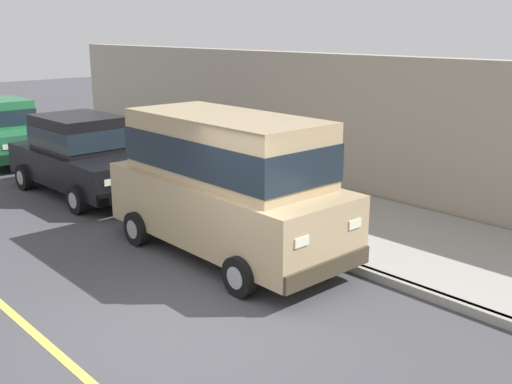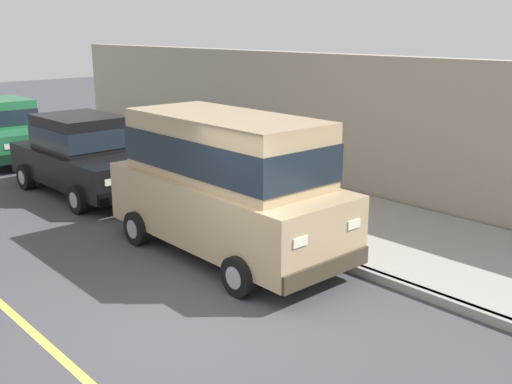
{
  "view_description": "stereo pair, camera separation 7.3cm",
  "coord_description": "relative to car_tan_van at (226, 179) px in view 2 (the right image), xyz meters",
  "views": [
    {
      "loc": [
        -4.27,
        -6.03,
        3.94
      ],
      "look_at": [
        3.31,
        2.11,
        0.85
      ],
      "focal_mm": 41.53,
      "sensor_mm": 36.0,
      "label": 1
    },
    {
      "loc": [
        -4.22,
        -6.08,
        3.94
      ],
      "look_at": [
        3.31,
        2.11,
        0.85
      ],
      "focal_mm": 41.53,
      "sensor_mm": 36.0,
      "label": 2
    }
  ],
  "objects": [
    {
      "name": "car_tan_van",
      "position": [
        0.0,
        0.0,
        0.0
      ],
      "size": [
        2.2,
        4.93,
        2.52
      ],
      "color": "tan",
      "rests_on": "ground"
    },
    {
      "name": "car_green_hatchback",
      "position": [
        -0.0,
        10.46,
        -0.42
      ],
      "size": [
        2.05,
        3.85,
        1.88
      ],
      "color": "#23663D",
      "rests_on": "ground"
    },
    {
      "name": "car_black_sedan",
      "position": [
        0.04,
        5.5,
        -0.41
      ],
      "size": [
        2.08,
        4.62,
        1.92
      ],
      "color": "black",
      "rests_on": "ground"
    },
    {
      "name": "lane_centre_line",
      "position": [
        -3.77,
        -1.66,
        -1.39
      ],
      "size": [
        0.12,
        57.6,
        0.01
      ],
      "primitive_type": "cube",
      "color": "#E0D64C",
      "rests_on": "ground"
    },
    {
      "name": "building_facade",
      "position": [
        4.93,
        3.6,
        0.28
      ],
      "size": [
        0.5,
        20.0,
        3.35
      ],
      "primitive_type": "cube",
      "color": "#9E9384",
      "rests_on": "ground"
    },
    {
      "name": "ground_plane",
      "position": [
        -2.17,
        -1.66,
        -1.39
      ],
      "size": [
        80.0,
        80.0,
        0.0
      ],
      "primitive_type": "plane",
      "color": "#424247"
    },
    {
      "name": "dog_white",
      "position": [
        2.78,
        1.12,
        -0.97
      ],
      "size": [
        0.75,
        0.27,
        0.49
      ],
      "color": "white",
      "rests_on": "sidewalk"
    },
    {
      "name": "curb",
      "position": [
        1.03,
        -1.66,
        -1.32
      ],
      "size": [
        0.16,
        64.0,
        0.14
      ],
      "primitive_type": "cube",
      "color": "gray",
      "rests_on": "ground"
    },
    {
      "name": "sidewalk",
      "position": [
        2.83,
        -1.66,
        -1.32
      ],
      "size": [
        3.6,
        64.0,
        0.14
      ],
      "primitive_type": "cube",
      "color": "#99968E",
      "rests_on": "ground"
    },
    {
      "name": "fire_hydrant",
      "position": [
        1.48,
        3.14,
        -0.92
      ],
      "size": [
        0.34,
        0.24,
        0.72
      ],
      "color": "red",
      "rests_on": "sidewalk"
    }
  ]
}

